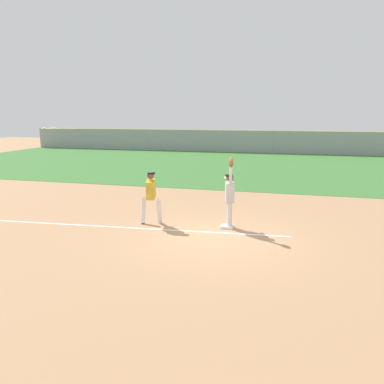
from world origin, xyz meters
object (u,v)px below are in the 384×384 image
parked_car_blue (249,142)px  runner (151,194)px  fielder (230,193)px  baseball (225,178)px  first_base (227,226)px  parked_car_green (372,144)px  parked_car_white (195,141)px  parked_car_black (305,143)px

parked_car_blue → runner: bearing=-88.3°
fielder → baseball: size_ratio=30.81×
baseball → parked_car_blue: (-2.81, 28.91, -0.95)m
fielder → runner: size_ratio=1.33×
first_base → parked_car_green: bearing=73.0°
runner → parked_car_white: runner is taller
parked_car_black → parked_car_green: 6.08m
baseball → parked_car_black: size_ratio=0.02×
first_base → parked_car_green: 29.96m
first_base → parked_car_black: (2.67, 29.04, 0.63)m
parked_car_blue → parked_car_green: same height
baseball → parked_car_blue: size_ratio=0.02×
parked_car_green → baseball: bearing=-105.7°
runner → parked_car_blue: bearing=78.8°
parked_car_green → parked_car_blue: bearing=-179.4°
runner → parked_car_green: 30.92m
parked_car_blue → parked_car_black: same height
baseball → parked_car_white: (-8.50, 28.90, -0.95)m
parked_car_white → parked_car_blue: size_ratio=1.02×
runner → baseball: 2.51m
baseball → parked_car_green: baseball is taller
baseball → parked_car_white: bearing=106.4°
baseball → parked_car_white: size_ratio=0.02×
parked_car_blue → baseball: bearing=-83.5°
parked_car_green → fielder: bearing=-105.6°
runner → parked_car_black: size_ratio=0.38×
parked_car_white → parked_car_green: bearing=4.1°
baseball → parked_car_white: 30.14m
parked_car_black → parked_car_blue: bearing=-174.1°
runner → baseball: (2.43, 0.05, 0.63)m
runner → parked_car_white: bearing=89.9°
parked_car_blue → parked_car_green: size_ratio=1.00×
parked_car_black → parked_car_green: bearing=-0.5°
parked_car_white → parked_car_black: size_ratio=1.01×
parked_car_white → fielder: bearing=-68.7°
fielder → parked_car_green: (8.68, 28.63, -0.45)m
fielder → baseball: (-0.13, -0.13, 0.51)m
parked_car_black → runner: bearing=-96.8°
parked_car_blue → parked_car_black: (5.55, 0.26, 0.00)m
runner → fielder: bearing=-8.0°
fielder → parked_car_white: bearing=-88.6°
baseball → parked_car_black: baseball is taller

